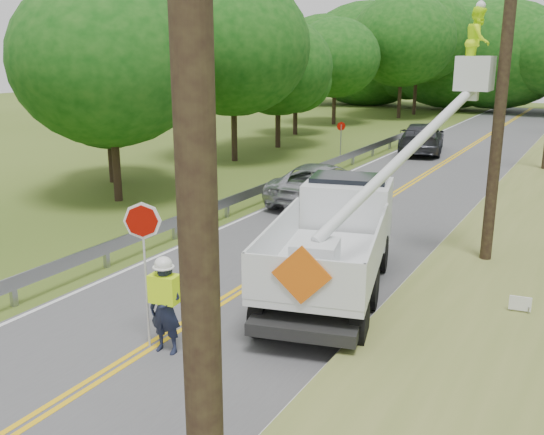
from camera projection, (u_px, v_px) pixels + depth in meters
The scene contains 12 objects.
ground at pixel (116, 368), 11.27m from camera, with size 140.00×140.00×0.00m, color #405819.
road at pixel (374, 207), 23.04m from camera, with size 7.20×96.00×0.03m.
guardrail at pixel (292, 178), 25.55m from camera, with size 0.18×48.00×0.77m.
utility_poles at pixel (540, 65), 21.82m from camera, with size 1.60×43.30×10.00m.
treeline_left at pixel (334, 49), 41.94m from camera, with size 11.80×56.65×11.32m.
treeline_horizon at pixel (516, 55), 57.94m from camera, with size 55.46×14.50×11.40m.
flagger at pixel (165, 301), 11.61m from camera, with size 1.14×0.51×2.99m.
bucket_truck at pixel (349, 222), 15.28m from camera, with size 4.61×7.88×6.82m.
suv_silver at pixel (322, 183), 23.53m from camera, with size 2.56×5.55×1.54m, color #AFB1B7.
suv_darkgrey at pixel (422, 138), 35.19m from camera, with size 2.41×5.94×1.72m, color #313238.
stop_sign_permanent at pixel (341, 137), 31.67m from camera, with size 0.37×0.33×2.21m.
yard_sign at pixel (520, 305), 12.95m from camera, with size 0.46×0.10×0.66m.
Camera 1 is at (7.51, -7.38, 5.73)m, focal length 39.69 mm.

